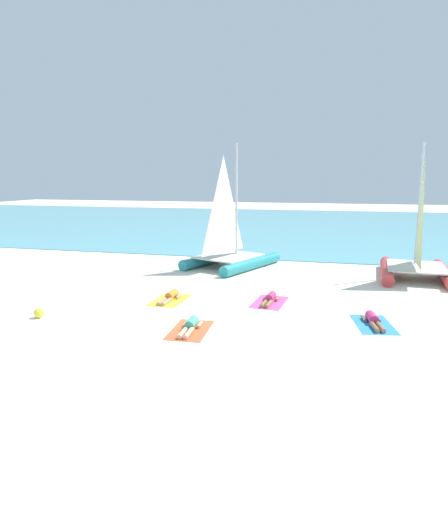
{
  "coord_description": "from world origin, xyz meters",
  "views": [
    {
      "loc": [
        4.71,
        -13.24,
        4.5
      ],
      "look_at": [
        0.0,
        4.79,
        1.2
      ],
      "focal_mm": 30.67,
      "sensor_mm": 36.0,
      "label": 1
    }
  ],
  "objects_px": {
    "sailboat_teal": "(230,249)",
    "towel_leftmost": "(170,300)",
    "sunbather_rightmost": "(373,320)",
    "towel_center_right": "(269,302)",
    "sunbather_leftmost": "(170,296)",
    "sunbather_center_left": "(190,325)",
    "sailboat_red": "(416,259)",
    "towel_center_left": "(190,330)",
    "towel_rightmost": "(373,324)",
    "sunbather_center_right": "(270,298)",
    "beach_ball": "(39,313)"
  },
  "relations": [
    {
      "from": "sailboat_red",
      "to": "sunbather_rightmost",
      "type": "height_order",
      "value": "sailboat_red"
    },
    {
      "from": "sunbather_leftmost",
      "to": "towel_center_left",
      "type": "xyz_separation_m",
      "value": [
        1.81,
        -3.01,
        -0.13
      ]
    },
    {
      "from": "towel_center_left",
      "to": "sunbather_center_right",
      "type": "bearing_deg",
      "value": 63.07
    },
    {
      "from": "towel_center_right",
      "to": "beach_ball",
      "type": "xyz_separation_m",
      "value": [
        -7.05,
        -3.71,
        0.15
      ]
    },
    {
      "from": "towel_leftmost",
      "to": "towel_center_left",
      "type": "height_order",
      "value": "same"
    },
    {
      "from": "sunbather_center_right",
      "to": "sailboat_teal",
      "type": "bearing_deg",
      "value": 121.41
    },
    {
      "from": "sailboat_red",
      "to": "towel_rightmost",
      "type": "bearing_deg",
      "value": -103.48
    },
    {
      "from": "sailboat_teal",
      "to": "beach_ball",
      "type": "relative_size",
      "value": 19.72
    },
    {
      "from": "towel_center_right",
      "to": "towel_center_left",
      "type": "bearing_deg",
      "value": -117.29
    },
    {
      "from": "sailboat_red",
      "to": "sunbather_center_right",
      "type": "xyz_separation_m",
      "value": [
        -5.85,
        -5.5,
        -0.78
      ]
    },
    {
      "from": "towel_leftmost",
      "to": "towel_center_right",
      "type": "distance_m",
      "value": 3.73
    },
    {
      "from": "towel_center_left",
      "to": "sunbather_rightmost",
      "type": "distance_m",
      "value": 5.75
    },
    {
      "from": "towel_center_right",
      "to": "beach_ball",
      "type": "distance_m",
      "value": 7.97
    },
    {
      "from": "sailboat_teal",
      "to": "towel_center_left",
      "type": "xyz_separation_m",
      "value": [
        1.15,
        -9.6,
        -0.93
      ]
    },
    {
      "from": "sailboat_teal",
      "to": "sunbather_leftmost",
      "type": "bearing_deg",
      "value": -74.19
    },
    {
      "from": "sunbather_leftmost",
      "to": "towel_center_right",
      "type": "relative_size",
      "value": 0.82
    },
    {
      "from": "towel_center_left",
      "to": "towel_rightmost",
      "type": "bearing_deg",
      "value": 19.84
    },
    {
      "from": "sailboat_red",
      "to": "towel_leftmost",
      "type": "relative_size",
      "value": 3.22
    },
    {
      "from": "sunbather_rightmost",
      "to": "towel_center_right",
      "type": "bearing_deg",
      "value": 145.67
    },
    {
      "from": "sunbather_leftmost",
      "to": "towel_rightmost",
      "type": "relative_size",
      "value": 0.82
    },
    {
      "from": "sunbather_center_right",
      "to": "towel_rightmost",
      "type": "bearing_deg",
      "value": -21.42
    },
    {
      "from": "towel_rightmost",
      "to": "beach_ball",
      "type": "bearing_deg",
      "value": -168.98
    },
    {
      "from": "sunbather_leftmost",
      "to": "sunbather_center_left",
      "type": "relative_size",
      "value": 1.0
    },
    {
      "from": "sunbather_leftmost",
      "to": "towel_rightmost",
      "type": "distance_m",
      "value": 7.29
    },
    {
      "from": "towel_center_right",
      "to": "sunbather_center_right",
      "type": "bearing_deg",
      "value": 85.46
    },
    {
      "from": "towel_center_left",
      "to": "beach_ball",
      "type": "bearing_deg",
      "value": -178.73
    },
    {
      "from": "sunbather_leftmost",
      "to": "towel_center_right",
      "type": "distance_m",
      "value": 3.72
    },
    {
      "from": "sunbather_leftmost",
      "to": "sunbather_center_left",
      "type": "xyz_separation_m",
      "value": [
        1.81,
        -2.94,
        0.0
      ]
    },
    {
      "from": "sunbather_leftmost",
      "to": "towel_center_right",
      "type": "height_order",
      "value": "sunbather_leftmost"
    },
    {
      "from": "sailboat_teal",
      "to": "sunbather_rightmost",
      "type": "relative_size",
      "value": 4.01
    },
    {
      "from": "towel_rightmost",
      "to": "sunbather_center_right",
      "type": "bearing_deg",
      "value": 154.04
    },
    {
      "from": "towel_leftmost",
      "to": "sunbather_center_right",
      "type": "xyz_separation_m",
      "value": [
        3.68,
        0.73,
        0.13
      ]
    },
    {
      "from": "sunbather_center_right",
      "to": "beach_ball",
      "type": "relative_size",
      "value": 4.93
    },
    {
      "from": "sailboat_red",
      "to": "sunbather_rightmost",
      "type": "distance_m",
      "value": 7.57
    },
    {
      "from": "towel_center_right",
      "to": "towel_rightmost",
      "type": "height_order",
      "value": "same"
    },
    {
      "from": "sunbather_leftmost",
      "to": "sunbather_center_right",
      "type": "xyz_separation_m",
      "value": [
        3.68,
        0.66,
        0.0
      ]
    },
    {
      "from": "sailboat_teal",
      "to": "sunbather_center_right",
      "type": "xyz_separation_m",
      "value": [
        3.01,
        -5.94,
        -0.8
      ]
    },
    {
      "from": "sailboat_red",
      "to": "sunbather_leftmost",
      "type": "relative_size",
      "value": 3.91
    },
    {
      "from": "sailboat_red",
      "to": "beach_ball",
      "type": "height_order",
      "value": "sailboat_red"
    },
    {
      "from": "beach_ball",
      "to": "sailboat_red",
      "type": "bearing_deg",
      "value": 35.74
    },
    {
      "from": "towel_leftmost",
      "to": "sunbather_rightmost",
      "type": "xyz_separation_m",
      "value": [
        7.2,
        -0.93,
        0.13
      ]
    },
    {
      "from": "sailboat_teal",
      "to": "towel_leftmost",
      "type": "height_order",
      "value": "sailboat_teal"
    },
    {
      "from": "sailboat_red",
      "to": "sunbather_leftmost",
      "type": "xyz_separation_m",
      "value": [
        -9.52,
        -6.16,
        -0.78
      ]
    },
    {
      "from": "sailboat_teal",
      "to": "sunbather_center_right",
      "type": "bearing_deg",
      "value": -41.55
    },
    {
      "from": "towel_rightmost",
      "to": "beach_ball",
      "type": "height_order",
      "value": "beach_ball"
    },
    {
      "from": "sailboat_red",
      "to": "towel_center_left",
      "type": "bearing_deg",
      "value": -125.77
    },
    {
      "from": "towel_leftmost",
      "to": "sailboat_red",
      "type": "bearing_deg",
      "value": 33.18
    },
    {
      "from": "towel_rightmost",
      "to": "towel_center_right",
      "type": "bearing_deg",
      "value": 154.95
    },
    {
      "from": "towel_rightmost",
      "to": "sailboat_teal",
      "type": "bearing_deg",
      "value": 130.5
    },
    {
      "from": "towel_center_right",
      "to": "beach_ball",
      "type": "relative_size",
      "value": 5.97
    }
  ]
}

